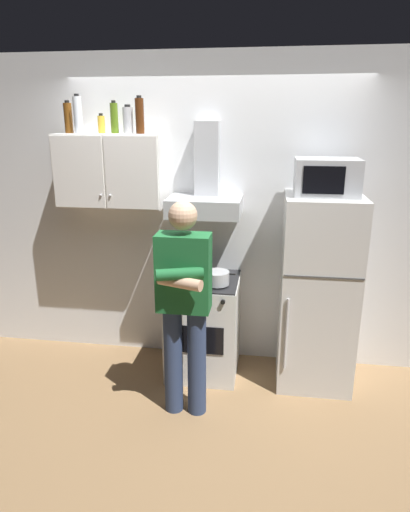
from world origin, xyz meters
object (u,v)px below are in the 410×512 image
object	(u,v)px
range_hood	(206,191)
person_standing	(184,303)
refrigerator	(318,292)
bottle_spice_jar	(101,124)
upper_cabinet	(112,170)
bottle_canister_steel	(128,120)
bottle_beer_brown	(68,118)
bottle_rum_dark	(140,116)
bottle_olive_oil	(114,118)
cooking_pot	(217,278)
bottle_vodka_clear	(78,115)
microwave	(327,177)
stove_oven	(204,325)

from	to	relation	value
range_hood	person_standing	distance (m)	1.01
refrigerator	range_hood	bearing A→B (deg)	172.45
bottle_spice_jar	refrigerator	bearing A→B (deg)	-4.83
upper_cabinet	refrigerator	world-z (taller)	upper_cabinet
bottle_canister_steel	bottle_beer_brown	xyz separation A→B (m)	(-0.52, 0.02, 0.02)
upper_cabinet	bottle_spice_jar	distance (m)	0.38
refrigerator	bottle_beer_brown	world-z (taller)	bottle_beer_brown
bottle_rum_dark	person_standing	bearing A→B (deg)	-55.79
range_hood	bottle_olive_oil	size ratio (longest dim) A/B	2.91
person_standing	cooking_pot	bearing A→B (deg)	69.70
refrigerator	bottle_canister_steel	bearing A→B (deg)	175.31
cooking_pot	bottle_olive_oil	world-z (taller)	bottle_olive_oil
bottle_spice_jar	bottle_vodka_clear	xyz separation A→B (m)	(-0.17, -0.06, 0.07)
refrigerator	cooking_pot	size ratio (longest dim) A/B	5.32
bottle_vodka_clear	bottle_olive_oil	bearing A→B (deg)	13.02
bottle_spice_jar	bottle_vodka_clear	distance (m)	0.20
person_standing	bottle_beer_brown	world-z (taller)	bottle_beer_brown
bottle_spice_jar	bottle_olive_oil	distance (m)	0.12
bottle_beer_brown	range_hood	bearing A→B (deg)	-1.03
person_standing	microwave	bearing A→B (deg)	32.00
upper_cabinet	stove_oven	xyz separation A→B (m)	(0.80, -0.13, -1.32)
microwave	bottle_beer_brown	xyz separation A→B (m)	(-2.10, 0.13, 0.43)
refrigerator	bottle_beer_brown	size ratio (longest dim) A/B	6.16
cooking_pot	bottle_spice_jar	bearing A→B (deg)	164.75
cooking_pot	microwave	bearing A→B (deg)	9.57
range_hood	bottle_rum_dark	xyz separation A→B (m)	(-0.53, -0.03, 0.59)
cooking_pot	bottle_canister_steel	xyz separation A→B (m)	(-0.77, 0.25, 1.23)
stove_oven	range_hood	size ratio (longest dim) A/B	1.17
microwave	bottle_rum_dark	bearing A→B (deg)	176.97
microwave	bottle_vodka_clear	bearing A→B (deg)	177.75
refrigerator	person_standing	distance (m)	1.17
upper_cabinet	range_hood	bearing A→B (deg)	0.09
refrigerator	bottle_rum_dark	size ratio (longest dim) A/B	5.49
upper_cabinet	stove_oven	bearing A→B (deg)	-8.90
upper_cabinet	range_hood	size ratio (longest dim) A/B	1.20
cooking_pot	bottle_olive_oil	distance (m)	1.56
stove_oven	bottle_olive_oil	world-z (taller)	bottle_olive_oil
upper_cabinet	cooking_pot	xyz separation A→B (m)	(0.93, -0.24, -0.82)
stove_oven	bottle_beer_brown	world-z (taller)	bottle_beer_brown
refrigerator	bottle_rum_dark	world-z (taller)	bottle_rum_dark
stove_oven	bottle_olive_oil	distance (m)	1.91
bottle_vodka_clear	bottle_canister_steel	bearing A→B (deg)	4.66
stove_oven	bottle_beer_brown	bearing A→B (deg)	172.73
cooking_pot	bottle_vodka_clear	xyz separation A→B (m)	(-1.18, 0.22, 1.27)
microwave	bottle_canister_steel	size ratio (longest dim) A/B	2.13
refrigerator	bottle_canister_steel	world-z (taller)	bottle_canister_steel
stove_oven	refrigerator	world-z (taller)	refrigerator
person_standing	bottle_canister_steel	size ratio (longest dim) A/B	7.29
upper_cabinet	bottle_olive_oil	size ratio (longest dim) A/B	3.49
range_hood	bottle_canister_steel	world-z (taller)	bottle_canister_steel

